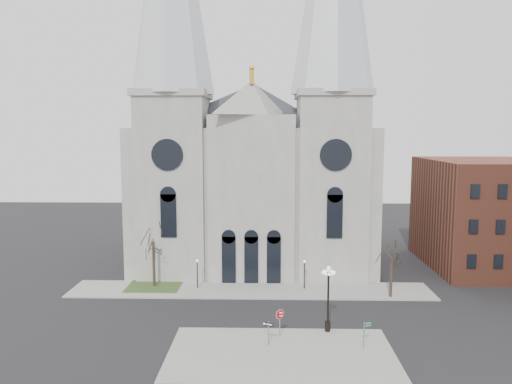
{
  "coord_description": "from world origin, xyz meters",
  "views": [
    {
      "loc": [
        1.93,
        -42.72,
        17.56
      ],
      "look_at": [
        0.68,
        8.0,
        11.44
      ],
      "focal_mm": 35.0,
      "sensor_mm": 36.0,
      "label": 1
    }
  ],
  "objects_px": {
    "street_name_sign": "(365,332)",
    "globe_lamp": "(328,291)",
    "one_way_sign": "(268,329)",
    "stop_sign": "(280,317)"
  },
  "relations": [
    {
      "from": "globe_lamp",
      "to": "street_name_sign",
      "type": "xyz_separation_m",
      "value": [
        2.59,
        -3.4,
        -2.37
      ]
    },
    {
      "from": "stop_sign",
      "to": "globe_lamp",
      "type": "distance_m",
      "value": 4.84
    },
    {
      "from": "stop_sign",
      "to": "street_name_sign",
      "type": "height_order",
      "value": "stop_sign"
    },
    {
      "from": "one_way_sign",
      "to": "street_name_sign",
      "type": "distance_m",
      "value": 7.81
    },
    {
      "from": "stop_sign",
      "to": "one_way_sign",
      "type": "relative_size",
      "value": 1.19
    },
    {
      "from": "stop_sign",
      "to": "globe_lamp",
      "type": "height_order",
      "value": "globe_lamp"
    },
    {
      "from": "one_way_sign",
      "to": "globe_lamp",
      "type": "bearing_deg",
      "value": 50.32
    },
    {
      "from": "one_way_sign",
      "to": "stop_sign",
      "type": "bearing_deg",
      "value": 81.41
    },
    {
      "from": "street_name_sign",
      "to": "globe_lamp",
      "type": "bearing_deg",
      "value": 105.45
    },
    {
      "from": "stop_sign",
      "to": "globe_lamp",
      "type": "xyz_separation_m",
      "value": [
        4.24,
        1.27,
        1.95
      ]
    }
  ]
}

